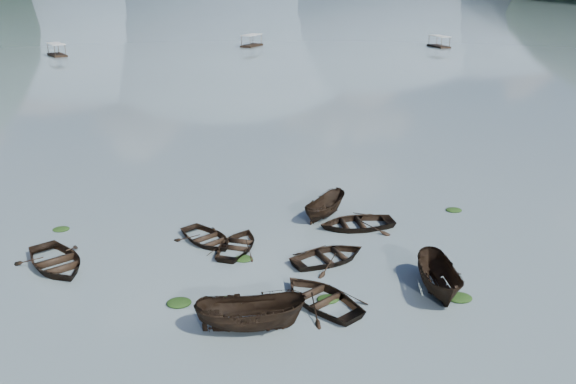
{
  "coord_description": "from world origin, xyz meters",
  "views": [
    {
      "loc": [
        -1.33,
        -19.74,
        14.12
      ],
      "look_at": [
        0.0,
        12.0,
        2.0
      ],
      "focal_mm": 35.0,
      "sensor_mm": 36.0,
      "label": 1
    }
  ],
  "objects_px": {
    "pontoon_left": "(57,56)",
    "pontoon_centre": "(252,46)",
    "rowboat_3": "(321,303)",
    "rowboat_0": "(57,267)"
  },
  "relations": [
    {
      "from": "pontoon_left",
      "to": "pontoon_centre",
      "type": "height_order",
      "value": "pontoon_centre"
    },
    {
      "from": "pontoon_left",
      "to": "pontoon_centre",
      "type": "xyz_separation_m",
      "value": [
        37.56,
        14.76,
        0.0
      ]
    },
    {
      "from": "pontoon_left",
      "to": "rowboat_3",
      "type": "bearing_deg",
      "value": -97.89
    },
    {
      "from": "rowboat_0",
      "to": "rowboat_3",
      "type": "xyz_separation_m",
      "value": [
        13.52,
        -4.06,
        0.0
      ]
    },
    {
      "from": "rowboat_0",
      "to": "pontoon_centre",
      "type": "distance_m",
      "value": 101.92
    },
    {
      "from": "rowboat_3",
      "to": "pontoon_centre",
      "type": "distance_m",
      "value": 105.77
    },
    {
      "from": "rowboat_0",
      "to": "pontoon_centre",
      "type": "xyz_separation_m",
      "value": [
        8.32,
        101.58,
        0.0
      ]
    },
    {
      "from": "pontoon_left",
      "to": "pontoon_centre",
      "type": "relative_size",
      "value": 0.93
    },
    {
      "from": "rowboat_3",
      "to": "pontoon_centre",
      "type": "relative_size",
      "value": 0.72
    },
    {
      "from": "rowboat_3",
      "to": "pontoon_left",
      "type": "distance_m",
      "value": 100.44
    }
  ]
}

